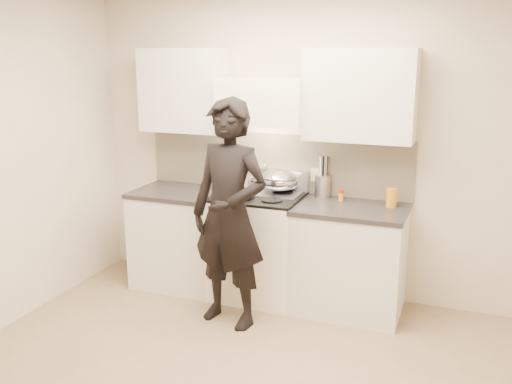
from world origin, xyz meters
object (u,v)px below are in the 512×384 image
Objects in this scene: counter_right at (349,259)px; person at (229,214)px; utensil_crock at (323,184)px; stove at (258,246)px; wok at (280,181)px.

person is (-0.86, -0.57, 0.46)m from counter_right.
counter_right is 0.70m from utensil_crock.
stove is 0.52× the size of person.
person reaches higher than wok.
wok is at bearing -164.60° from utensil_crock.
utensil_crock is at bearing 67.44° from person.
wok reaches higher than stove.
stove is 2.13× the size of wok.
person is (-0.03, -0.57, 0.45)m from stove.
counter_right is 2.05× the size of wok.
counter_right is at bearing -12.02° from wok.
stove is 0.80m from utensil_crock.
counter_right is at bearing 44.78° from person.
utensil_crock is 0.99m from person.
wok is 0.75m from person.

